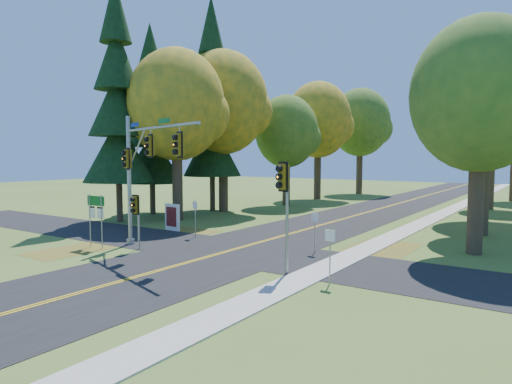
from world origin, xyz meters
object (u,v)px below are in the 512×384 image
Objects in this scene: route_sign_cluster at (96,210)px; info_kiosk at (172,217)px; east_signal_pole at (284,189)px; traffic_mast at (143,163)px.

info_kiosk is at bearing 94.84° from route_sign_cluster.
east_signal_pole is 2.64× the size of info_kiosk.
route_sign_cluster is at bearing -160.67° from east_signal_pole.
traffic_mast is 4.06m from route_sign_cluster.
east_signal_pole reaches higher than info_kiosk.
info_kiosk is at bearing 139.31° from traffic_mast.
east_signal_pole is 14.54m from info_kiosk.
east_signal_pole is 1.63× the size of route_sign_cluster.
traffic_mast reaches higher than info_kiosk.
info_kiosk is (-12.88, 6.09, -2.90)m from east_signal_pole.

